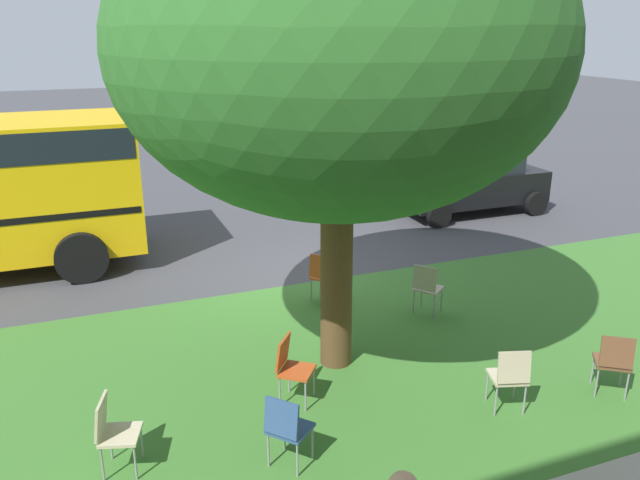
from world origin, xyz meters
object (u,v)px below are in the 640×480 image
(chair_2, at_px, (427,285))
(chair_6, at_px, (510,374))
(chair_4, at_px, (323,274))
(chair_3, at_px, (113,429))
(street_tree, at_px, (339,50))
(chair_1, at_px, (614,360))
(chair_5, at_px, (287,426))
(parked_car, at_px, (472,180))
(chair_0, at_px, (291,365))

(chair_2, height_order, chair_6, same)
(chair_4, bearing_deg, chair_3, 41.57)
(street_tree, height_order, chair_1, street_tree)
(chair_4, relative_size, chair_6, 1.00)
(chair_2, distance_m, chair_5, 4.37)
(street_tree, relative_size, chair_3, 7.22)
(chair_1, height_order, chair_2, same)
(chair_1, bearing_deg, chair_6, -7.10)
(chair_1, relative_size, chair_4, 1.00)
(parked_car, bearing_deg, chair_4, 34.51)
(chair_5, bearing_deg, chair_2, -140.09)
(street_tree, bearing_deg, chair_3, 22.46)
(chair_2, xyz_separation_m, chair_4, (1.39, -1.10, 0.00))
(chair_3, relative_size, chair_4, 1.00)
(chair_4, height_order, parked_car, parked_car)
(chair_3, height_order, chair_5, same)
(chair_5, bearing_deg, chair_3, -19.71)
(chair_2, relative_size, chair_5, 1.00)
(chair_6, xyz_separation_m, parked_car, (-4.61, -7.70, 0.32))
(chair_2, height_order, chair_4, same)
(street_tree, height_order, chair_2, street_tree)
(chair_2, bearing_deg, chair_4, -38.20)
(chair_5, distance_m, parked_car, 10.74)
(chair_1, height_order, chair_3, same)
(chair_3, height_order, chair_4, same)
(chair_3, distance_m, parked_car, 11.63)
(chair_3, bearing_deg, street_tree, -157.54)
(street_tree, distance_m, chair_2, 4.35)
(chair_4, height_order, chair_5, same)
(chair_3, relative_size, parked_car, 0.24)
(chair_0, height_order, chair_6, same)
(street_tree, xyz_separation_m, chair_0, (0.90, 0.70, -3.76))
(chair_5, relative_size, parked_car, 0.24)
(chair_6, bearing_deg, chair_0, -26.32)
(chair_1, bearing_deg, chair_5, -2.36)
(street_tree, height_order, chair_6, street_tree)
(chair_0, relative_size, chair_5, 1.00)
(chair_4, bearing_deg, street_tree, 73.43)
(chair_5, bearing_deg, chair_1, 177.64)
(chair_2, distance_m, chair_3, 5.54)
(street_tree, relative_size, chair_4, 7.22)
(parked_car, bearing_deg, chair_1, 68.27)
(chair_2, bearing_deg, chair_3, 23.19)
(chair_0, bearing_deg, chair_6, 153.68)
(street_tree, bearing_deg, chair_2, -155.68)
(street_tree, relative_size, chair_0, 7.22)
(chair_0, xyz_separation_m, chair_2, (-2.89, -1.60, 0.00))
(chair_6, bearing_deg, chair_5, 0.07)
(chair_2, xyz_separation_m, parked_car, (-4.13, -4.90, 0.32))
(chair_4, bearing_deg, parked_car, -145.49)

